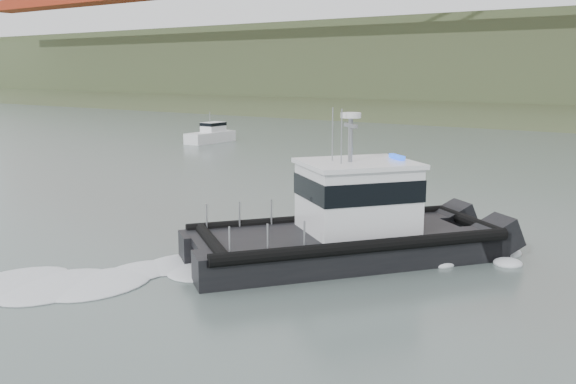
# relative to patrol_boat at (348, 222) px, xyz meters

# --- Properties ---
(ground) EXTENTS (400.00, 400.00, 0.00)m
(ground) POSITION_rel_patrol_boat_xyz_m (-3.34, -9.66, -1.51)
(ground) COLOR #4A5854
(ground) RESTS_ON ground
(patrol_boat) EXTENTS (10.96, 12.68, 6.02)m
(patrol_boat) POSITION_rel_patrol_boat_xyz_m (0.00, 0.00, 0.00)
(patrol_boat) COLOR black
(patrol_boat) RESTS_ON ground
(motorboat) EXTENTS (2.11, 6.03, 3.30)m
(motorboat) POSITION_rel_patrol_boat_xyz_m (-33.45, 28.56, -0.69)
(motorboat) COLOR white
(motorboat) RESTS_ON ground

